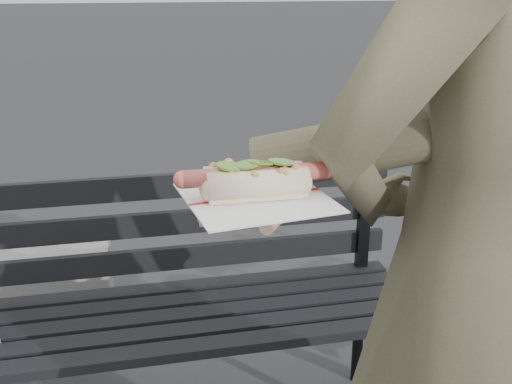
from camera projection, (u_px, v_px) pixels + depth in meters
park_bench at (174, 290)px, 1.92m from camera, size 1.50×0.44×0.88m
person at (474, 290)px, 1.05m from camera, size 0.79×0.62×1.90m
held_hotdog at (376, 150)px, 0.90m from camera, size 0.63×0.30×0.20m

